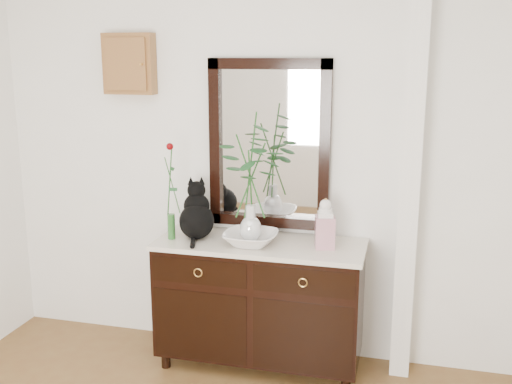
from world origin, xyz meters
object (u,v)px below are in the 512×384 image
(sideboard, at_px, (260,298))
(ginger_jar, at_px, (325,223))
(cat, at_px, (196,210))
(lotus_bowl, at_px, (251,238))

(sideboard, bearing_deg, ginger_jar, -0.54)
(sideboard, height_order, ginger_jar, ginger_jar)
(cat, relative_size, ginger_jar, 1.17)
(sideboard, relative_size, lotus_bowl, 3.94)
(cat, relative_size, lotus_bowl, 1.09)
(cat, distance_m, lotus_bowl, 0.41)
(cat, bearing_deg, ginger_jar, -18.17)
(ginger_jar, bearing_deg, sideboard, 179.46)
(sideboard, distance_m, lotus_bowl, 0.42)
(ginger_jar, bearing_deg, cat, 179.74)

